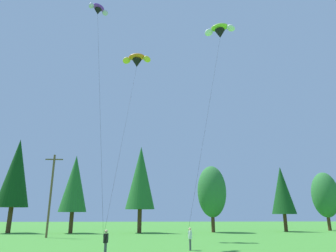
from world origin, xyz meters
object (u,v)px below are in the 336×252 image
Objects in this scene: kite_flyer_mid at (190,237)px; parafoil_kite_far_purple at (98,10)px; parafoil_kite_high_orange at (137,60)px; utility_pole at (51,193)px; kite_flyer_near at (106,241)px; parafoil_kite_mid_lime_white at (220,31)px.

parafoil_kite_far_purple is (-9.57, 5.18, 24.54)m from kite_flyer_mid.
kite_flyer_mid is at bearing -65.56° from parafoil_kite_high_orange.
utility_pole is 0.45× the size of parafoil_kite_high_orange.
parafoil_kite_far_purple is at bearing -56.30° from utility_pole.
kite_flyer_mid is at bearing -42.37° from utility_pole.
kite_flyer_near is at bearing -93.31° from parafoil_kite_high_orange.
parafoil_kite_mid_lime_white is 15.11m from parafoil_kite_far_purple.
parafoil_kite_high_orange is (-5.30, 11.66, 21.67)m from kite_flyer_mid.
parafoil_kite_high_orange reaches higher than utility_pole.
parafoil_kite_high_orange is at bearing 160.44° from parafoil_kite_mid_lime_white.
parafoil_kite_high_orange is 0.89× the size of parafoil_kite_far_purple.
parafoil_kite_mid_lime_white is at bearing -19.56° from parafoil_kite_high_orange.
utility_pole is 21.59m from kite_flyer_mid.
utility_pole is 0.40× the size of parafoil_kite_far_purple.
utility_pole is at bearing 137.63° from kite_flyer_mid.
kite_flyer_near is 26.22m from parafoil_kite_high_orange.
parafoil_kite_mid_lime_white is at bearing 43.84° from kite_flyer_near.
parafoil_kite_mid_lime_white reaches higher than kite_flyer_mid.
utility_pole reaches higher than kite_flyer_mid.
kite_flyer_mid is at bearing -28.43° from parafoil_kite_far_purple.
parafoil_kite_far_purple is at bearing -169.64° from parafoil_kite_mid_lime_white.
parafoil_kite_mid_lime_white is at bearing 56.20° from kite_flyer_mid.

